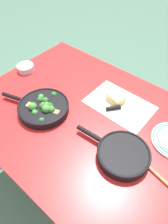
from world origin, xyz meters
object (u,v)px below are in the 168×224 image
wooden_spoon (152,170)px  grater_knife (122,107)px  skillet_eggs (123,154)px  cheese_block (116,98)px  prep_bowl_steel (26,68)px  skillet_broccoli (43,107)px

wooden_spoon → grater_knife: bearing=-26.4°
skillet_eggs → cheese_block: 0.37m
wooden_spoon → prep_bowl_steel: size_ratio=3.44×
skillet_eggs → prep_bowl_steel: skillet_eggs is taller
grater_knife → cheese_block: size_ratio=2.02×
skillet_broccoli → wooden_spoon: 0.65m
skillet_eggs → prep_bowl_steel: size_ratio=3.40×
cheese_block → skillet_broccoli: bearing=50.5°
grater_knife → prep_bowl_steel: size_ratio=1.95×
wooden_spoon → cheese_block: 0.45m
grater_knife → cheese_block: 0.07m
grater_knife → cheese_block: cheese_block is taller
skillet_broccoli → grater_knife: bearing=-154.9°
skillet_eggs → grater_knife: (0.17, -0.26, -0.02)m
wooden_spoon → prep_bowl_steel: prep_bowl_steel is taller
skillet_broccoli → grater_knife: size_ratio=1.85×
cheese_block → skillet_eggs: bearing=129.0°
skillet_eggs → prep_bowl_steel: bearing=-12.9°
wooden_spoon → grater_knife: 0.39m
grater_knife → skillet_eggs: bearing=-107.9°
cheese_block → wooden_spoon: bearing=145.1°
grater_knife → prep_bowl_steel: (0.70, 0.13, 0.01)m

